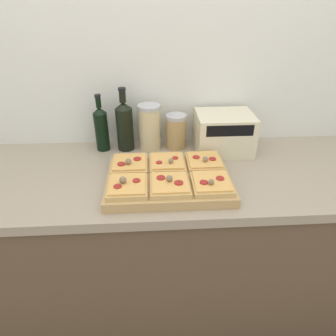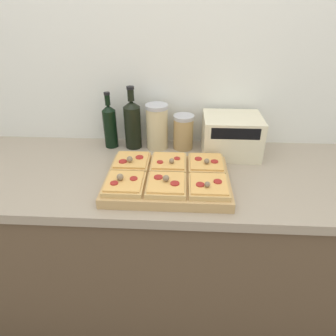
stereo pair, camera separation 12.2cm
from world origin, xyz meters
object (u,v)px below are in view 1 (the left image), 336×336
grain_jar_short (176,131)px  grain_jar_tall (150,127)px  cutting_board (168,180)px  toaster_oven (224,133)px  wine_bottle (125,125)px  olive_oil_bottle (101,128)px

grain_jar_short → grain_jar_tall: bearing=180.0°
cutting_board → toaster_oven: bearing=45.7°
cutting_board → grain_jar_short: 0.35m
wine_bottle → toaster_oven: bearing=-5.8°
wine_bottle → grain_jar_short: 0.25m
cutting_board → toaster_oven: (0.29, 0.29, 0.07)m
cutting_board → wine_bottle: size_ratio=1.61×
cutting_board → toaster_oven: size_ratio=1.69×
toaster_oven → olive_oil_bottle: bearing=175.3°
grain_jar_tall → grain_jar_short: grain_jar_tall is taller
grain_jar_short → toaster_oven: bearing=-12.0°
grain_jar_tall → cutting_board: bearing=-78.3°
grain_jar_short → olive_oil_bottle: bearing=180.0°
wine_bottle → grain_jar_short: (0.25, 0.00, -0.04)m
olive_oil_bottle → grain_jar_tall: size_ratio=1.25×
cutting_board → olive_oil_bottle: (-0.30, 0.34, 0.09)m
grain_jar_tall → wine_bottle: bearing=180.0°
cutting_board → wine_bottle: bearing=119.2°
toaster_oven → cutting_board: bearing=-134.3°
wine_bottle → toaster_oven: wine_bottle is taller
olive_oil_bottle → grain_jar_tall: bearing=0.0°
olive_oil_bottle → wine_bottle: wine_bottle is taller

